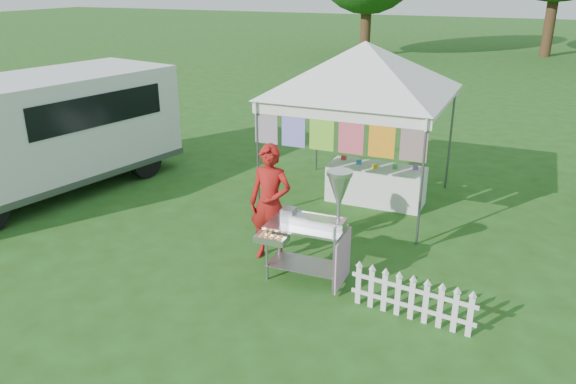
% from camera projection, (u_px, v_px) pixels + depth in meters
% --- Properties ---
extents(ground, '(120.00, 120.00, 0.00)m').
position_uv_depth(ground, '(283.00, 286.00, 7.83)').
color(ground, '#234915').
rests_on(ground, ground).
extents(canopy_main, '(4.24, 4.24, 3.45)m').
position_uv_depth(canopy_main, '(365.00, 42.00, 9.74)').
color(canopy_main, '#59595E').
rests_on(canopy_main, ground).
extents(donut_cart, '(1.20, 0.85, 1.67)m').
position_uv_depth(donut_cart, '(318.00, 218.00, 7.61)').
color(donut_cart, gray).
rests_on(donut_cart, ground).
extents(vendor, '(0.67, 0.45, 1.80)m').
position_uv_depth(vendor, '(270.00, 203.00, 8.32)').
color(vendor, maroon).
rests_on(vendor, ground).
extents(cargo_van, '(3.22, 5.80, 2.28)m').
position_uv_depth(cargo_van, '(45.00, 131.00, 10.98)').
color(cargo_van, silver).
rests_on(cargo_van, ground).
extents(picket_fence, '(1.61, 0.22, 0.56)m').
position_uv_depth(picket_fence, '(412.00, 299.00, 6.98)').
color(picket_fence, silver).
rests_on(picket_fence, ground).
extents(display_table, '(1.80, 0.70, 0.72)m').
position_uv_depth(display_table, '(376.00, 184.00, 10.64)').
color(display_table, white).
rests_on(display_table, ground).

